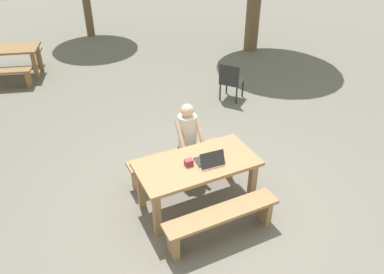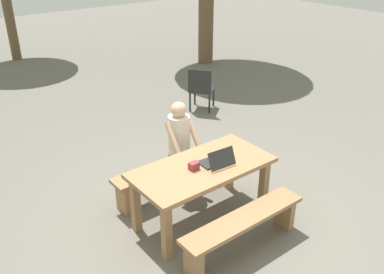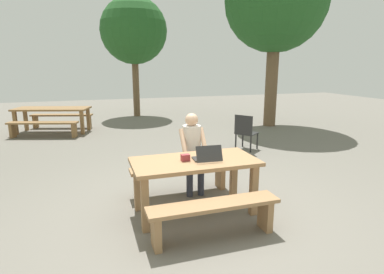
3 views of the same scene
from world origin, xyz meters
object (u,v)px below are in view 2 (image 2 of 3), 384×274
at_px(person_seated, 181,142).
at_px(small_pouch, 194,166).
at_px(laptop, 217,160).
at_px(picnic_table_front, 202,174).
at_px(plastic_chair, 201,89).

bearing_deg(person_seated, small_pouch, -115.29).
bearing_deg(laptop, person_seated, -89.06).
relative_size(picnic_table_front, small_pouch, 15.07).
xyz_separation_m(small_pouch, person_seated, (0.31, 0.66, -0.06)).
distance_m(picnic_table_front, person_seated, 0.69).
height_order(picnic_table_front, laptop, laptop).
bearing_deg(picnic_table_front, laptop, -30.20).
relative_size(small_pouch, person_seated, 0.09).
bearing_deg(plastic_chair, small_pouch, 101.93).
relative_size(laptop, plastic_chair, 0.43).
bearing_deg(picnic_table_front, small_pouch, -177.72).
bearing_deg(laptop, plastic_chair, -122.05).
relative_size(picnic_table_front, person_seated, 1.31).
bearing_deg(laptop, picnic_table_front, -26.19).
relative_size(picnic_table_front, laptop, 4.57).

